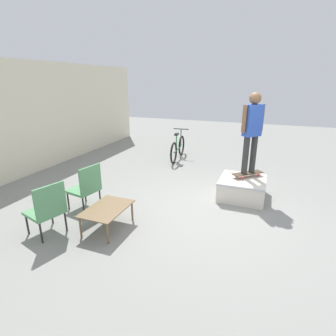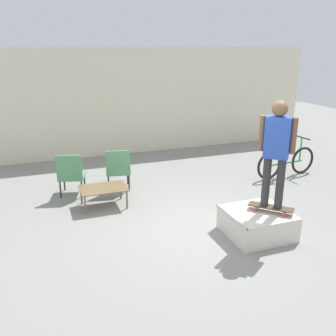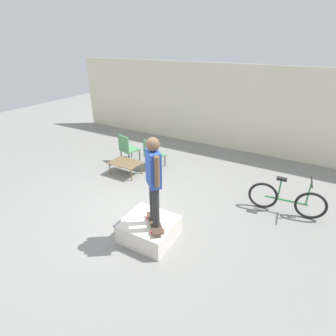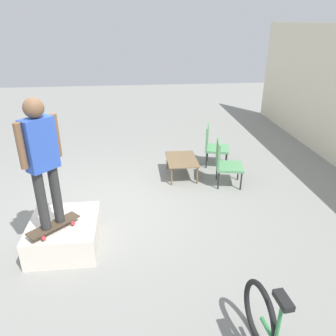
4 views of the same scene
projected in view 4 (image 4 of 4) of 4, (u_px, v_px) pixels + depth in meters
ground_plane at (106, 210)px, 5.77m from camera, size 24.00×24.00×0.00m
skate_ramp_box at (65, 234)px, 4.78m from camera, size 1.04×0.97×0.45m
skateboard_on_ramp at (54, 225)px, 4.47m from camera, size 0.65×0.67×0.07m
person_skater at (42, 155)px, 4.04m from camera, size 0.44×0.42×1.74m
coffee_table at (182, 161)px, 6.90m from camera, size 0.91×0.63×0.39m
patio_chair_left at (213, 144)px, 7.40m from camera, size 0.64×0.64×0.93m
patio_chair_right at (225, 162)px, 6.49m from camera, size 0.60×0.60×0.93m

